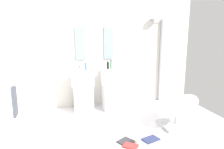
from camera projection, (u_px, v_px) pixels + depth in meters
name	position (u px, v px, depth m)	size (l,w,h in m)	color
ground_plane	(111.00, 138.00, 3.49)	(4.80, 3.60, 0.04)	silver
rear_partition	(94.00, 51.00, 4.79)	(4.80, 0.10, 2.60)	silver
pedestal_sink_left	(83.00, 90.00, 4.48)	(0.49, 0.49, 1.01)	white
pedestal_sink_right	(112.00, 88.00, 4.63)	(0.49, 0.49, 1.01)	white
vanity_mirror_left	(80.00, 43.00, 4.61)	(0.22, 0.03, 0.73)	#8C9EA8
vanity_mirror_right	(109.00, 43.00, 4.77)	(0.22, 0.03, 0.73)	#8C9EA8
shower_column	(162.00, 59.00, 5.12)	(0.49, 0.24, 2.05)	#B7BABF
lounge_chair	(177.00, 109.00, 3.80)	(1.09, 1.09, 0.65)	#B7BABF
towel_rack	(13.00, 102.00, 3.28)	(0.37, 0.22, 0.95)	#B7BABF
area_rug	(144.00, 143.00, 3.27)	(1.11, 0.83, 0.01)	#B2B2B7
magazine_red	(131.00, 146.00, 3.15)	(0.21, 0.15, 0.03)	#B73838
magazine_navy	(151.00, 139.00, 3.36)	(0.27, 0.18, 0.02)	navy
magazine_charcoal	(126.00, 142.00, 3.28)	(0.23, 0.22, 0.02)	#38383D
coffee_mug	(138.00, 141.00, 3.21)	(0.09, 0.09, 0.10)	white
soap_bottle_blue	(86.00, 67.00, 4.51)	(0.04, 0.04, 0.16)	#4C72B7
soap_bottle_black	(108.00, 65.00, 4.65)	(0.05, 0.05, 0.17)	black
soap_bottle_grey	(80.00, 69.00, 4.27)	(0.04, 0.04, 0.13)	#99999E
soap_bottle_green	(111.00, 65.00, 4.65)	(0.05, 0.05, 0.20)	#59996B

